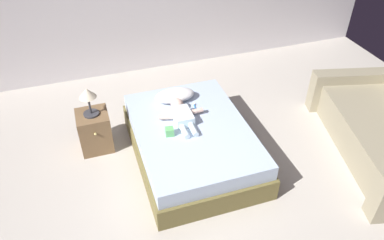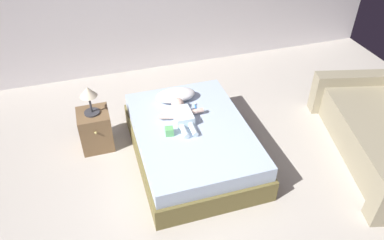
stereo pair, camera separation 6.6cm
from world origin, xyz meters
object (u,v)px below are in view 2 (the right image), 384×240
at_px(pillow, 176,95).
at_px(bed, 192,142).
at_px(toy_block, 169,131).
at_px(toothbrush, 195,107).
at_px(lamp, 88,95).
at_px(nightstand, 96,130).
at_px(baby, 182,114).

bearing_deg(pillow, bed, -86.35).
xyz_separation_m(pillow, toy_block, (-0.23, -0.61, -0.03)).
distance_m(bed, pillow, 0.64).
height_order(bed, toy_block, toy_block).
distance_m(toothbrush, lamp, 1.23).
distance_m(pillow, toothbrush, 0.29).
xyz_separation_m(nightstand, toy_block, (0.77, -0.57, 0.24)).
xyz_separation_m(bed, lamp, (-1.04, 0.53, 0.53)).
bearing_deg(bed, lamp, 153.12).
bearing_deg(nightstand, pillow, 2.14).
bearing_deg(toy_block, bed, 10.14).
relative_size(baby, toothbrush, 4.43).
relative_size(pillow, toothbrush, 3.46).
height_order(toothbrush, lamp, lamp).
height_order(pillow, nightstand, pillow).
bearing_deg(toothbrush, toy_block, -136.89).
bearing_deg(pillow, toothbrush, -49.77).
xyz_separation_m(pillow, nightstand, (-1.00, -0.04, -0.27)).
height_order(bed, baby, baby).
xyz_separation_m(pillow, lamp, (-1.00, -0.04, 0.23)).
bearing_deg(pillow, nightstand, -177.86).
distance_m(lamp, toy_block, 0.99).
bearing_deg(lamp, pillow, 2.13).
distance_m(nightstand, lamp, 0.50).
distance_m(pillow, toy_block, 0.65).
relative_size(baby, lamp, 1.79).
bearing_deg(pillow, lamp, -177.87).
bearing_deg(nightstand, lamp, 90.00).
xyz_separation_m(bed, nightstand, (-1.04, 0.53, 0.03)).
xyz_separation_m(baby, nightstand, (-0.97, 0.34, -0.25)).
distance_m(pillow, lamp, 1.03).
bearing_deg(baby, toothbrush, 36.95).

